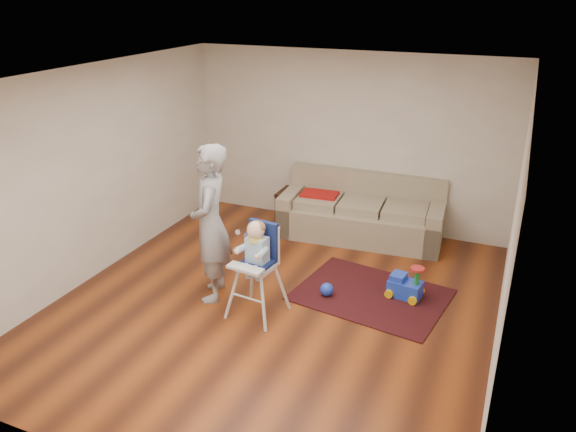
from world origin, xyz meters
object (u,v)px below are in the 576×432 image
at_px(side_table, 295,206).
at_px(toy_ball, 327,289).
at_px(ride_on_toy, 406,281).
at_px(sofa, 362,208).
at_px(adult, 211,224).
at_px(high_chair, 257,270).

relative_size(side_table, toy_ball, 3.03).
bearing_deg(ride_on_toy, sofa, 132.12).
xyz_separation_m(ride_on_toy, toy_ball, (-0.89, -0.36, -0.13)).
bearing_deg(toy_ball, side_table, 121.84).
relative_size(ride_on_toy, toy_ball, 2.64).
height_order(side_table, ride_on_toy, side_table).
bearing_deg(adult, high_chair, 54.10).
distance_m(toy_ball, high_chair, 1.03).
bearing_deg(toy_ball, sofa, 93.70).
relative_size(side_table, high_chair, 0.42).
bearing_deg(sofa, adult, -120.26).
bearing_deg(ride_on_toy, toy_ball, -149.60).
xyz_separation_m(ride_on_toy, high_chair, (-1.51, -1.04, 0.34)).
bearing_deg(side_table, toy_ball, -58.16).
relative_size(sofa, ride_on_toy, 5.70).
bearing_deg(high_chair, sofa, 85.36).
distance_m(sofa, high_chair, 2.61).
distance_m(sofa, ride_on_toy, 1.85).
bearing_deg(toy_ball, high_chair, -132.10).
relative_size(sofa, adult, 1.28).
bearing_deg(sofa, high_chair, -105.14).
height_order(toy_ball, adult, adult).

